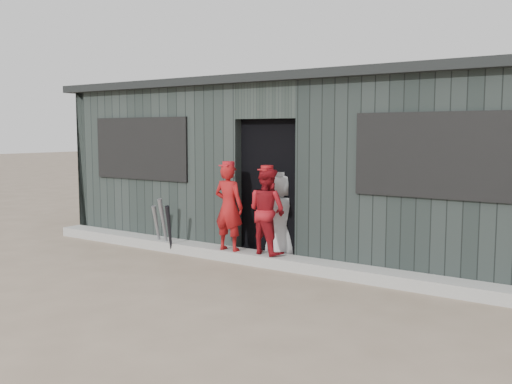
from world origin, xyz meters
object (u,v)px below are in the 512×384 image
Objects in this scene: bat_right at (169,230)px; bat_mid at (164,225)px; bat_left at (157,227)px; player_red_left at (229,207)px; player_grey_back at (281,217)px; dugout at (316,165)px; player_red_right at (267,211)px.

bat_mid is at bearing 155.64° from bat_right.
bat_right is (0.20, -0.09, -0.04)m from bat_mid.
bat_right is (0.39, -0.14, 0.02)m from bat_left.
bat_left is 0.20m from bat_mid.
bat_mid reaches higher than bat_left.
player_red_left is at bearing 3.53° from bat_mid.
dugout is at bearing -104.31° from player_grey_back.
bat_right is at bearing -24.36° from bat_mid.
player_red_left is (1.37, 0.03, 0.41)m from bat_left.
dugout is (0.43, 1.76, 0.52)m from player_red_left.
dugout reaches higher than player_grey_back.
bat_mid is 1.11× the size of bat_right.
bat_mid reaches higher than bat_right.
player_red_left is 1.00× the size of player_grey_back.
bat_right is 0.09× the size of dugout.
bat_right is 1.07m from player_red_left.
bat_mid is at bearing -131.33° from dugout.
player_red_left is 1.04× the size of player_red_right.
player_red_left reaches higher than bat_mid.
bat_left is 0.09× the size of dugout.
bat_mid is at bearing 17.94° from player_red_right.
bat_right is at bearing -19.55° from bat_left.
player_red_right is at bearing 6.13° from bat_mid.
player_red_left is (1.18, 0.07, 0.35)m from bat_mid.
dugout reaches higher than bat_right.
bat_left is at bearing 15.97° from player_red_right.
bat_right is at bearing 21.96° from player_red_right.
player_red_left reaches higher than bat_right.
dugout reaches higher than player_red_left.
player_grey_back is at bearing 16.20° from bat_mid.
bat_left is 0.58× the size of player_grey_back.
bat_mid is 0.68× the size of player_red_left.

